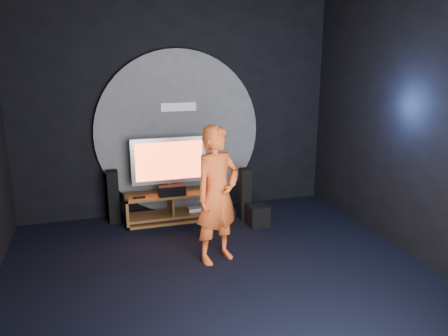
# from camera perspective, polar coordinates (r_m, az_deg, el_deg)

# --- Properties ---
(floor) EXTENTS (5.00, 5.00, 0.00)m
(floor) POSITION_cam_1_polar(r_m,az_deg,el_deg) (5.15, -0.04, -14.56)
(floor) COLOR black
(floor) RESTS_ON ground
(back_wall) EXTENTS (5.00, 0.04, 3.50)m
(back_wall) POSITION_cam_1_polar(r_m,az_deg,el_deg) (6.96, -6.15, 8.28)
(back_wall) COLOR black
(back_wall) RESTS_ON ground
(front_wall) EXTENTS (5.00, 0.04, 3.50)m
(front_wall) POSITION_cam_1_polar(r_m,az_deg,el_deg) (2.35, 18.16, -4.96)
(front_wall) COLOR black
(front_wall) RESTS_ON ground
(right_wall) EXTENTS (0.04, 5.00, 3.50)m
(right_wall) POSITION_cam_1_polar(r_m,az_deg,el_deg) (5.80, 24.43, 5.79)
(right_wall) COLOR black
(right_wall) RESTS_ON ground
(wall_disc_panel) EXTENTS (2.60, 0.11, 2.60)m
(wall_disc_panel) POSITION_cam_1_polar(r_m,az_deg,el_deg) (6.97, -5.96, 4.57)
(wall_disc_panel) COLOR #515156
(wall_disc_panel) RESTS_ON ground
(media_console) EXTENTS (1.40, 0.45, 0.45)m
(media_console) POSITION_cam_1_polar(r_m,az_deg,el_deg) (6.84, -6.85, -5.25)
(media_console) COLOR brown
(media_console) RESTS_ON ground
(tv) EXTENTS (1.15, 0.22, 0.85)m
(tv) POSITION_cam_1_polar(r_m,az_deg,el_deg) (6.70, -7.20, 0.73)
(tv) COLOR silver
(tv) RESTS_ON media_console
(center_speaker) EXTENTS (0.40, 0.15, 0.15)m
(center_speaker) POSITION_cam_1_polar(r_m,az_deg,el_deg) (6.61, -6.79, -2.94)
(center_speaker) COLOR black
(center_speaker) RESTS_ON media_console
(remote) EXTENTS (0.18, 0.05, 0.02)m
(remote) POSITION_cam_1_polar(r_m,az_deg,el_deg) (6.58, -11.02, -3.79)
(remote) COLOR black
(remote) RESTS_ON media_console
(tower_speaker_left) EXTENTS (0.16, 0.18, 0.82)m
(tower_speaker_left) POSITION_cam_1_polar(r_m,az_deg,el_deg) (6.86, -14.24, -3.66)
(tower_speaker_left) COLOR black
(tower_speaker_left) RESTS_ON ground
(tower_speaker_right) EXTENTS (0.16, 0.18, 0.82)m
(tower_speaker_right) POSITION_cam_1_polar(r_m,az_deg,el_deg) (6.78, 2.75, -3.44)
(tower_speaker_right) COLOR black
(tower_speaker_right) RESTS_ON ground
(subwoofer) EXTENTS (0.29, 0.29, 0.32)m
(subwoofer) POSITION_cam_1_polar(r_m,az_deg,el_deg) (6.62, 4.48, -6.22)
(subwoofer) COLOR black
(subwoofer) RESTS_ON ground
(player) EXTENTS (0.73, 0.61, 1.71)m
(player) POSITION_cam_1_polar(r_m,az_deg,el_deg) (5.31, -0.89, -3.54)
(player) COLOR #EF5620
(player) RESTS_ON ground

